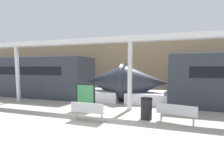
# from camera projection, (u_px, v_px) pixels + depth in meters

# --- Properties ---
(ground_plane) EXTENTS (60.00, 60.00, 0.00)m
(ground_plane) POSITION_uv_depth(u_px,v_px,m) (89.00, 123.00, 7.45)
(ground_plane) COLOR #A8A093
(station_wall) EXTENTS (56.00, 0.20, 5.00)m
(station_wall) POSITION_uv_depth(u_px,v_px,m) (134.00, 66.00, 16.33)
(station_wall) COLOR #9E8460
(station_wall) RESTS_ON ground_plane
(train_right) EXTENTS (20.02, 2.93, 3.20)m
(train_right) POSITION_uv_depth(u_px,v_px,m) (14.00, 77.00, 15.25)
(train_right) COLOR #2D333D
(train_right) RESTS_ON ground_plane
(bench_near) EXTENTS (1.54, 0.47, 0.85)m
(bench_near) POSITION_uv_depth(u_px,v_px,m) (88.00, 110.00, 7.57)
(bench_near) COLOR #ADB2B7
(bench_near) RESTS_ON ground_plane
(bench_far) EXTENTS (1.67, 0.79, 0.85)m
(bench_far) POSITION_uv_depth(u_px,v_px,m) (177.00, 112.00, 7.21)
(bench_far) COLOR #ADB2B7
(bench_far) RESTS_ON ground_plane
(trash_bin) EXTENTS (0.53, 0.53, 0.98)m
(trash_bin) POSITION_uv_depth(u_px,v_px,m) (146.00, 108.00, 7.92)
(trash_bin) COLOR black
(trash_bin) RESTS_ON ground_plane
(poster_board) EXTENTS (1.12, 0.07, 1.51)m
(poster_board) POSITION_uv_depth(u_px,v_px,m) (86.00, 97.00, 9.45)
(poster_board) COLOR black
(poster_board) RESTS_ON ground_plane
(support_column_near) EXTENTS (0.26, 0.26, 3.72)m
(support_column_near) POSITION_uv_depth(u_px,v_px,m) (130.00, 76.00, 9.54)
(support_column_near) COLOR silver
(support_column_near) RESTS_ON ground_plane
(support_column_far) EXTENTS (0.26, 0.26, 3.72)m
(support_column_far) POSITION_uv_depth(u_px,v_px,m) (18.00, 74.00, 12.01)
(support_column_far) COLOR silver
(support_column_far) RESTS_ON ground_plane
(canopy_beam) EXTENTS (28.00, 0.60, 0.28)m
(canopy_beam) POSITION_uv_depth(u_px,v_px,m) (130.00, 39.00, 9.35)
(canopy_beam) COLOR silver
(canopy_beam) RESTS_ON support_column_near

